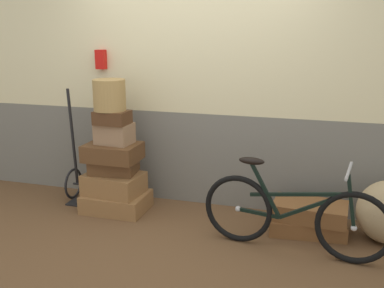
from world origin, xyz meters
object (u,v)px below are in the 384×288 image
at_px(suitcase_2, 114,166).
at_px(suitcase_1, 114,183).
at_px(luggage_trolley, 88,177).
at_px(suitcase_7, 310,211).
at_px(bicycle, 292,215).
at_px(suitcase_3, 113,152).
at_px(wicker_basket, 109,95).
at_px(suitcase_4, 114,133).
at_px(suitcase_6, 307,225).
at_px(suitcase_5, 112,118).
at_px(suitcase_0, 116,202).

bearing_deg(suitcase_2, suitcase_1, -80.73).
bearing_deg(suitcase_1, luggage_trolley, 164.34).
xyz_separation_m(suitcase_7, luggage_trolley, (-2.33, 0.14, 0.05)).
relative_size(suitcase_7, bicycle, 0.42).
bearing_deg(bicycle, suitcase_3, 167.41).
bearing_deg(wicker_basket, luggage_trolley, 160.79).
distance_m(suitcase_1, suitcase_2, 0.18).
distance_m(suitcase_4, suitcase_7, 2.02).
height_order(suitcase_2, bicycle, bicycle).
distance_m(suitcase_2, suitcase_6, 1.98).
distance_m(suitcase_2, bicycle, 1.88).
bearing_deg(suitcase_1, suitcase_5, 13.39).
bearing_deg(bicycle, suitcase_6, 74.37).
relative_size(suitcase_3, suitcase_7, 0.82).
distance_m(suitcase_4, suitcase_6, 2.05).
relative_size(suitcase_0, suitcase_4, 1.84).
bearing_deg(suitcase_4, suitcase_7, 3.57).
xyz_separation_m(suitcase_5, bicycle, (1.80, -0.39, -0.64)).
bearing_deg(suitcase_5, suitcase_6, 1.85).
height_order(suitcase_6, bicycle, bicycle).
distance_m(suitcase_4, suitcase_5, 0.17).
xyz_separation_m(suitcase_0, suitcase_1, (-0.02, 0.00, 0.19)).
bearing_deg(suitcase_7, bicycle, -104.45).
distance_m(suitcase_5, suitcase_6, 2.12).
distance_m(suitcase_0, bicycle, 1.85).
distance_m(suitcase_2, suitcase_4, 0.34).
bearing_deg(suitcase_3, luggage_trolley, 160.63).
height_order(suitcase_0, suitcase_7, suitcase_7).
bearing_deg(suitcase_4, suitcase_1, -102.32).
relative_size(suitcase_0, suitcase_7, 0.97).
distance_m(luggage_trolley, bicycle, 2.27).
distance_m(suitcase_7, wicker_basket, 2.19).
bearing_deg(suitcase_7, wicker_basket, -176.56).
height_order(suitcase_7, luggage_trolley, luggage_trolley).
distance_m(suitcase_6, suitcase_7, 0.15).
distance_m(suitcase_1, suitcase_7, 1.95).
bearing_deg(suitcase_7, suitcase_2, -176.95).
bearing_deg(suitcase_4, suitcase_2, -172.48).
relative_size(suitcase_2, bicycle, 0.29).
height_order(suitcase_3, suitcase_6, suitcase_3).
xyz_separation_m(suitcase_2, suitcase_4, (0.02, 0.00, 0.34)).
distance_m(suitcase_3, suitcase_6, 2.01).
relative_size(suitcase_2, wicker_basket, 1.43).
relative_size(suitcase_1, suitcase_3, 1.06).
relative_size(luggage_trolley, bicycle, 0.79).
xyz_separation_m(suitcase_2, wicker_basket, (-0.01, -0.01, 0.73)).
relative_size(suitcase_4, suitcase_7, 0.53).
bearing_deg(suitcase_2, suitcase_4, -3.63).
relative_size(suitcase_0, suitcase_2, 1.39).
bearing_deg(wicker_basket, bicycle, -12.77).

